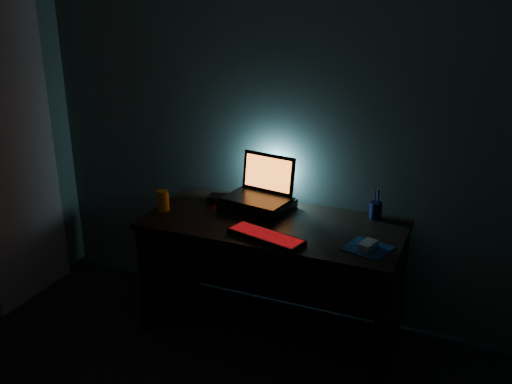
# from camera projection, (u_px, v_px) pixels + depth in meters

# --- Properties ---
(room) EXTENTS (3.50, 4.00, 2.50)m
(room) POSITION_uv_depth(u_px,v_px,m) (83.00, 268.00, 1.73)
(room) COLOR black
(room) RESTS_ON ground
(desk) EXTENTS (1.50, 0.70, 0.75)m
(desk) POSITION_uv_depth(u_px,v_px,m) (276.00, 258.00, 3.44)
(desk) COLOR black
(desk) RESTS_ON ground
(curtain) EXTENTS (0.06, 0.65, 2.30)m
(curtain) POSITION_uv_depth(u_px,v_px,m) (11.00, 134.00, 3.61)
(curtain) COLOR beige
(curtain) RESTS_ON ground
(riser) EXTENTS (0.44, 0.36, 0.06)m
(riser) POSITION_uv_depth(u_px,v_px,m) (257.00, 205.00, 3.47)
(riser) COLOR black
(riser) RESTS_ON desk
(laptop) EXTENTS (0.42, 0.34, 0.26)m
(laptop) POSITION_uv_depth(u_px,v_px,m) (262.00, 189.00, 3.48)
(laptop) COLOR black
(laptop) RESTS_ON riser
(keyboard) EXTENTS (0.46, 0.25, 0.03)m
(keyboard) POSITION_uv_depth(u_px,v_px,m) (266.00, 236.00, 3.09)
(keyboard) COLOR black
(keyboard) RESTS_ON desk
(mousepad) EXTENTS (0.27, 0.25, 0.00)m
(mousepad) POSITION_uv_depth(u_px,v_px,m) (367.00, 248.00, 2.98)
(mousepad) COLOR #0B244D
(mousepad) RESTS_ON desk
(mouse) EXTENTS (0.10, 0.13, 0.03)m
(mouse) POSITION_uv_depth(u_px,v_px,m) (368.00, 245.00, 2.97)
(mouse) COLOR gray
(mouse) RESTS_ON mousepad
(pen_cup) EXTENTS (0.09, 0.09, 0.10)m
(pen_cup) POSITION_uv_depth(u_px,v_px,m) (376.00, 210.00, 3.33)
(pen_cup) COLOR black
(pen_cup) RESTS_ON desk
(juice_glass) EXTENTS (0.09, 0.09, 0.13)m
(juice_glass) POSITION_uv_depth(u_px,v_px,m) (163.00, 201.00, 3.45)
(juice_glass) COLOR orange
(juice_glass) RESTS_ON desk
(router) EXTENTS (0.15, 0.13, 0.04)m
(router) POSITION_uv_depth(u_px,v_px,m) (220.00, 199.00, 3.59)
(router) COLOR black
(router) RESTS_ON desk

